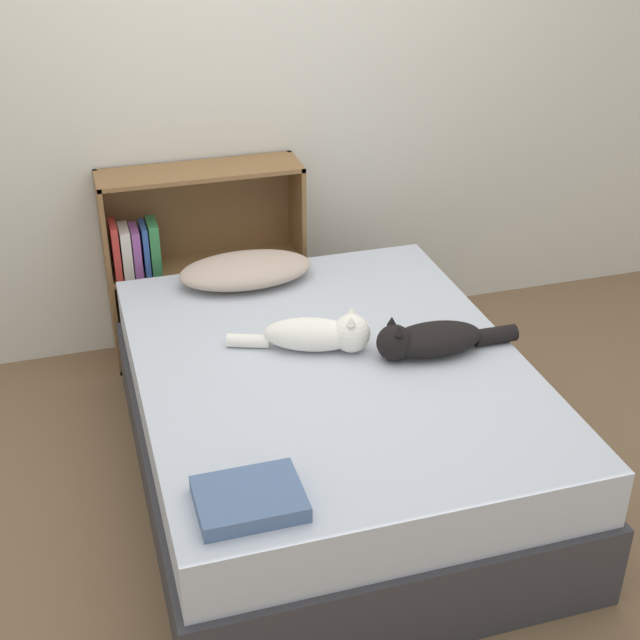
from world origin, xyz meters
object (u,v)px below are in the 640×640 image
(cat_dark, at_px, (429,340))
(bookshelf, at_px, (195,258))
(cat_light, at_px, (321,334))
(pillow, at_px, (246,270))
(bed, at_px, (330,422))

(cat_dark, relative_size, bookshelf, 0.60)
(cat_light, distance_m, bookshelf, 1.09)
(pillow, bearing_deg, cat_dark, -55.87)
(pillow, height_order, cat_dark, cat_dark)
(pillow, distance_m, cat_light, 0.64)
(bed, height_order, pillow, pillow)
(bed, xyz_separation_m, pillow, (-0.15, 0.72, 0.33))
(bed, height_order, cat_light, cat_light)
(pillow, xyz_separation_m, cat_dark, (0.52, -0.76, 0.00))
(bed, distance_m, bookshelf, 1.20)
(pillow, height_order, bookshelf, bookshelf)
(pillow, bearing_deg, bed, -77.79)
(cat_light, xyz_separation_m, cat_dark, (0.37, -0.14, -0.01))
(bed, bearing_deg, cat_dark, -7.58)
(bed, height_order, bookshelf, bookshelf)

